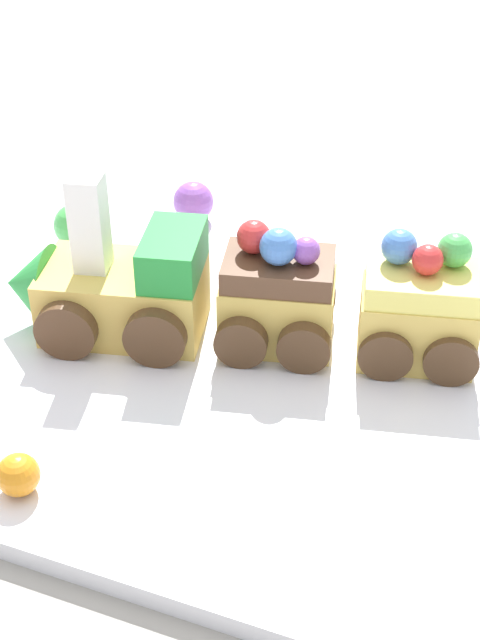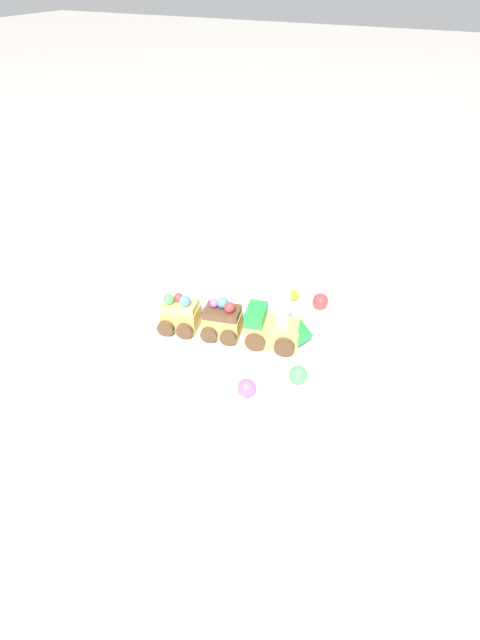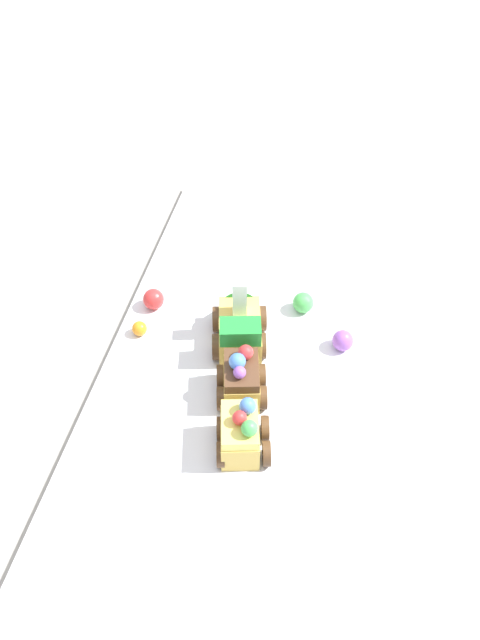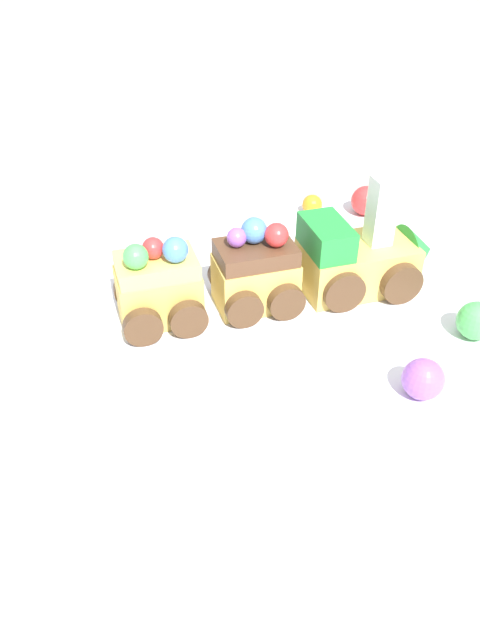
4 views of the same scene
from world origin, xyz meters
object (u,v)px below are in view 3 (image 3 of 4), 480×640
object	(u,v)px
cake_car_chocolate	(241,380)
gumball_orange	(139,328)
gumball_red	(154,299)
gumball_green	(303,303)
cake_car_lemon	(243,435)
cake_train_locomotive	(240,324)
gumball_purple	(343,341)

from	to	relation	value
cake_car_chocolate	gumball_orange	world-z (taller)	cake_car_chocolate
gumball_orange	gumball_red	bearing A→B (deg)	-4.00
cake_car_chocolate	gumball_orange	distance (m)	0.18
cake_car_chocolate	gumball_green	xyz separation A→B (m)	(0.17, -0.06, -0.01)
cake_car_chocolate	gumball_green	bearing A→B (deg)	-31.97
cake_car_chocolate	cake_car_lemon	xyz separation A→B (m)	(-0.08, -0.02, -0.00)
gumball_green	cake_train_locomotive	bearing A→B (deg)	131.51
cake_train_locomotive	gumball_green	distance (m)	0.11
cake_train_locomotive	cake_car_lemon	size ratio (longest dim) A/B	1.63
cake_car_chocolate	gumball_green	distance (m)	0.18
cake_train_locomotive	gumball_red	size ratio (longest dim) A/B	4.16
cake_car_lemon	gumball_orange	size ratio (longest dim) A/B	3.71
cake_train_locomotive	gumball_purple	distance (m)	0.15
cake_train_locomotive	gumball_purple	xyz separation A→B (m)	(0.01, -0.15, -0.01)
cake_car_lemon	gumball_red	world-z (taller)	cake_car_lemon
cake_car_chocolate	gumball_green	size ratio (longest dim) A/B	2.57
cake_train_locomotive	gumball_red	distance (m)	0.14
cake_train_locomotive	cake_car_chocolate	bearing A→B (deg)	179.95
cake_car_lemon	gumball_green	world-z (taller)	cake_car_lemon
cake_car_lemon	gumball_red	bearing A→B (deg)	27.14
cake_train_locomotive	gumball_orange	world-z (taller)	cake_train_locomotive
gumball_purple	gumball_green	distance (m)	0.09
gumball_red	gumball_purple	size ratio (longest dim) A/B	1.04
cake_train_locomotive	gumball_red	xyz separation A→B (m)	(0.03, 0.14, -0.01)
cake_train_locomotive	gumball_orange	size ratio (longest dim) A/B	6.04
cake_train_locomotive	cake_car_lemon	bearing A→B (deg)	-179.90
cake_car_chocolate	gumball_red	size ratio (longest dim) A/B	2.56
cake_car_chocolate	gumball_red	world-z (taller)	cake_car_chocolate
cake_car_lemon	cake_car_chocolate	bearing A→B (deg)	0.28
cake_car_chocolate	gumball_purple	size ratio (longest dim) A/B	2.65
gumball_purple	gumball_orange	xyz separation A→B (m)	(-0.03, 0.29, -0.00)
cake_train_locomotive	gumball_orange	xyz separation A→B (m)	(-0.02, 0.14, -0.02)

